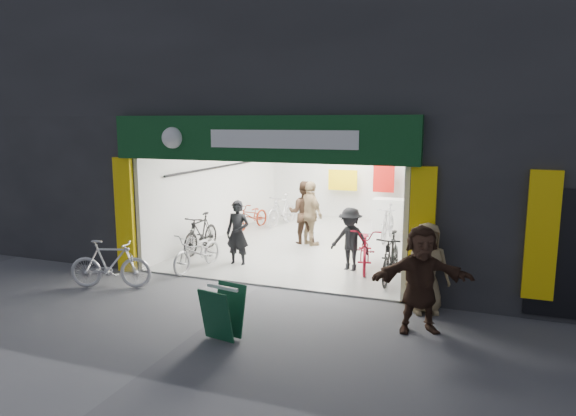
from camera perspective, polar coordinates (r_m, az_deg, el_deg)
The scene contains 17 objects.
ground at distance 10.82m, azimuth -3.23°, elevation -8.65°, with size 60.00×60.00×0.00m, color #56565B.
building at distance 14.77m, azimuth 7.98°, elevation 13.13°, with size 17.00×10.27×8.00m.
bike_left_front at distance 12.00m, azimuth -10.01°, elevation -4.74°, with size 0.59×1.68×0.88m, color #AEADB2.
bike_left_midfront at distance 13.47m, azimuth -9.66°, elevation -2.82°, with size 0.49×1.72×1.04m, color black.
bike_left_midback at distance 16.24m, azimuth -4.05°, elevation -0.88°, with size 0.58×1.66×0.87m, color maroon.
bike_left_back at distance 16.72m, azimuth -0.69°, elevation -0.25°, with size 0.49×1.74×1.04m, color silver.
bike_right_front at distance 11.18m, azimuth 11.35°, elevation -5.40°, with size 0.50×1.75×1.05m, color black.
bike_right_mid at distance 12.01m, azimuth 8.61°, elevation -4.36°, with size 0.68×1.94×1.02m, color maroon.
bike_right_back at distance 14.90m, azimuth 11.02°, elevation -1.67°, with size 0.48×1.72×1.03m, color #AAA9AE.
parked_bike at distance 11.15m, azimuth -19.12°, elevation -5.91°, with size 0.47×1.68×1.01m, color silver.
customer_a at distance 12.13m, azimuth -5.61°, elevation -2.83°, with size 0.57×0.37×1.57m, color black.
customer_b at distance 14.16m, azimuth 1.78°, elevation -0.55°, with size 0.86×0.67×1.78m, color #3B271B.
customer_c at distance 11.68m, azimuth 6.91°, elevation -3.56°, with size 0.96×0.55×1.48m, color black.
customer_d at distance 13.92m, azimuth 2.51°, elevation -0.69°, with size 1.05×0.44×1.79m, color #9C815B.
pedestrian_near at distance 9.48m, azimuth 15.17°, elevation -6.46°, with size 0.80×0.52×1.64m, color #957F56.
pedestrian_far at distance 8.59m, azimuth 14.51°, elevation -7.66°, with size 1.63×0.52×1.76m, color #372319.
sandwich_board at distance 8.22m, azimuth -7.24°, elevation -11.31°, with size 0.63×0.64×0.84m.
Camera 1 is at (4.16, -9.39, 3.39)m, focal length 32.00 mm.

